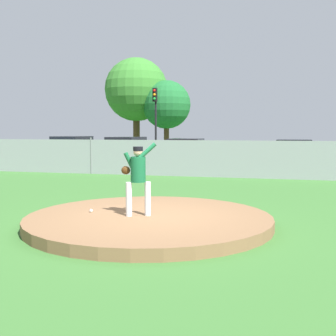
{
  "coord_description": "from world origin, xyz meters",
  "views": [
    {
      "loc": [
        2.76,
        -8.66,
        2.04
      ],
      "look_at": [
        -0.5,
        3.45,
        0.95
      ],
      "focal_mm": 45.37,
      "sensor_mm": 36.0,
      "label": 1
    }
  ],
  "objects": [
    {
      "name": "ground_plane",
      "position": [
        0.0,
        6.0,
        0.0
      ],
      "size": [
        80.0,
        80.0,
        0.0
      ],
      "primitive_type": "plane",
      "color": "#386B2D"
    },
    {
      "name": "tree_tall_centre",
      "position": [
        -6.1,
        23.79,
        4.11
      ],
      "size": [
        3.79,
        3.79,
        6.03
      ],
      "color": "#4C331E",
      "rests_on": "ground_plane"
    },
    {
      "name": "parked_car_teal",
      "position": [
        -9.49,
        14.58,
        0.83
      ],
      "size": [
        1.91,
        4.35,
        1.74
      ],
      "color": "#146066",
      "rests_on": "ground_plane"
    },
    {
      "name": "parked_car_champagne",
      "position": [
        -5.99,
        14.52,
        0.81
      ],
      "size": [
        2.07,
        4.27,
        1.72
      ],
      "color": "tan",
      "rests_on": "ground_plane"
    },
    {
      "name": "chainlink_fence",
      "position": [
        0.0,
        10.0,
        0.82
      ],
      "size": [
        30.53,
        0.07,
        1.74
      ],
      "color": "gray",
      "rests_on": "ground_plane"
    },
    {
      "name": "parked_car_charcoal",
      "position": [
        3.37,
        14.14,
        0.77
      ],
      "size": [
        2.04,
        4.14,
        1.62
      ],
      "color": "#232328",
      "rests_on": "ground_plane"
    },
    {
      "name": "asphalt_strip",
      "position": [
        0.0,
        14.5,
        0.0
      ],
      "size": [
        44.0,
        7.0,
        0.01
      ],
      "primitive_type": "cube",
      "color": "#2B2B2D",
      "rests_on": "ground_plane"
    },
    {
      "name": "traffic_light_near",
      "position": [
        -5.5,
        18.76,
        3.35
      ],
      "size": [
        0.28,
        0.46,
        4.91
      ],
      "color": "black",
      "rests_on": "ground_plane"
    },
    {
      "name": "parked_car_red",
      "position": [
        -2.38,
        14.31,
        0.78
      ],
      "size": [
        1.99,
        4.45,
        1.64
      ],
      "color": "#A81919",
      "rests_on": "ground_plane"
    },
    {
      "name": "baseball",
      "position": [
        -1.35,
        -0.05,
        0.27
      ],
      "size": [
        0.07,
        0.07,
        0.07
      ],
      "primitive_type": "sphere",
      "color": "white",
      "rests_on": "pitchers_mound"
    },
    {
      "name": "pitcher_youth",
      "position": [
        -0.21,
        -0.13,
        1.14
      ],
      "size": [
        0.8,
        0.32,
        1.58
      ],
      "color": "silver",
      "rests_on": "pitchers_mound"
    },
    {
      "name": "tree_bushy_near",
      "position": [
        -8.78,
        24.29,
        5.38
      ],
      "size": [
        5.11,
        5.11,
        7.96
      ],
      "color": "#4C331E",
      "rests_on": "ground_plane"
    },
    {
      "name": "pitchers_mound",
      "position": [
        0.0,
        0.0,
        0.11
      ],
      "size": [
        5.31,
        5.31,
        0.23
      ],
      "primitive_type": "cylinder",
      "color": "brown",
      "rests_on": "ground_plane"
    }
  ]
}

